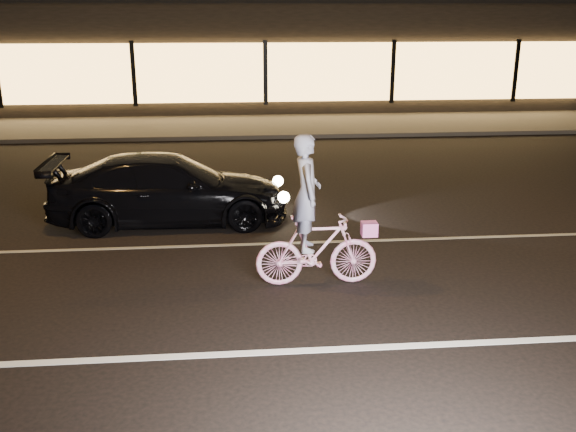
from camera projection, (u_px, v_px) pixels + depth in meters
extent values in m
plane|color=black|center=(329.00, 293.00, 8.64)|extent=(90.00, 90.00, 0.00)
cube|color=silver|center=(349.00, 349.00, 7.22)|extent=(60.00, 0.12, 0.01)
cube|color=gray|center=(311.00, 242.00, 10.54)|extent=(60.00, 0.10, 0.01)
cube|color=#383533|center=(269.00, 126.00, 20.96)|extent=(30.00, 4.00, 0.12)
cube|color=black|center=(259.00, 53.00, 26.06)|extent=(25.00, 8.00, 4.00)
cube|color=black|center=(259.00, 0.00, 25.43)|extent=(25.40, 8.40, 0.30)
cube|color=#FFB759|center=(265.00, 73.00, 22.29)|extent=(23.00, 0.15, 2.00)
cube|color=black|center=(134.00, 74.00, 21.83)|extent=(0.15, 0.08, 2.20)
cube|color=black|center=(265.00, 73.00, 22.21)|extent=(0.15, 0.08, 2.20)
cube|color=black|center=(393.00, 72.00, 22.60)|extent=(0.15, 0.08, 2.20)
cube|color=black|center=(516.00, 71.00, 22.99)|extent=(0.15, 0.08, 2.20)
imported|color=#E53A85|center=(317.00, 250.00, 8.79)|extent=(1.68, 0.47, 1.01)
imported|color=silver|center=(307.00, 193.00, 8.52)|extent=(0.38, 0.58, 1.59)
cube|color=#F04FB4|center=(369.00, 229.00, 8.76)|extent=(0.21, 0.17, 0.19)
imported|color=black|center=(169.00, 189.00, 11.41)|extent=(4.22, 1.77, 1.22)
sphere|color=#FFF2BF|center=(278.00, 181.00, 12.16)|extent=(0.20, 0.20, 0.20)
sphere|color=#FFF2BF|center=(284.00, 197.00, 11.10)|extent=(0.20, 0.20, 0.20)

